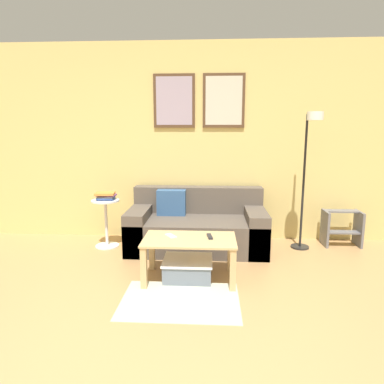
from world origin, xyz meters
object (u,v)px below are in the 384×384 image
Objects in this scene: book_stack at (106,196)px; cell_phone at (171,236)px; storage_bin at (188,268)px; floor_lamp at (309,160)px; couch at (197,227)px; step_stool at (342,227)px; coffee_table at (190,247)px; side_table at (106,219)px; remote_control at (210,236)px.

book_stack is 1.81× the size of cell_phone.
floor_lamp is at bearing 30.67° from storage_bin.
couch is 1.19m from book_stack.
coffee_table is at bearing -148.96° from step_stool.
floor_lamp reaches higher than couch.
coffee_table is 6.36× the size of cell_phone.
step_stool is (0.54, 0.29, -0.86)m from floor_lamp.
storage_bin is at bearing -150.00° from step_stool.
couch is at bearing 88.27° from coffee_table.
side_table is (-1.13, -0.04, 0.10)m from couch.
storage_bin is 1.50m from book_stack.
book_stack reaches higher than cell_phone.
floor_lamp reaches higher than cell_phone.
coffee_table is 2.00× the size of step_stool.
step_stool is at bearing 31.04° from coffee_table.
floor_lamp is at bearing -6.24° from cell_phone.
side_table is (-1.08, 0.87, 0.26)m from storage_bin.
side_table is at bearing -97.86° from book_stack.
book_stack is (-1.08, 0.88, 0.55)m from storage_bin.
coffee_table is 1.73m from floor_lamp.
side_table is at bearing 104.21° from cell_phone.
remote_control is at bearing -36.12° from cell_phone.
couch is 0.94m from coffee_table.
floor_lamp is at bearing -151.71° from step_stool.
step_stool is (1.66, 1.07, -0.19)m from remote_control.
remote_control is (0.19, 0.04, 0.09)m from coffee_table.
couch is at bearing 1.04° from book_stack.
cell_phone is at bearing -42.64° from side_table.
remote_control is 0.34× the size of step_stool.
coffee_table is at bearing -51.40° from cell_phone.
storage_bin is 3.22× the size of remote_control.
storage_bin is 1.09× the size of step_stool.
step_stool is at bearing 28.29° from floor_lamp.
storage_bin is 2.17m from step_stool.
couch is at bearing 86.96° from storage_bin.
couch is 3.42× the size of storage_bin.
couch reaches higher than book_stack.
couch is at bearing 1.97° from side_table.
couch is at bearing -174.45° from step_stool.
book_stack is (-1.10, 0.92, 0.31)m from coffee_table.
storage_bin is 0.37m from cell_phone.
couch is 1.54m from floor_lamp.
side_table is 1.55m from remote_control.
remote_control is at bearing -79.52° from couch.
storage_bin is 0.39m from remote_control.
step_stool reaches higher than cell_phone.
floor_lamp is 6.47× the size of book_stack.
remote_control is 1.07× the size of cell_phone.
floor_lamp reaches higher than storage_bin.
floor_lamp reaches higher than remote_control.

